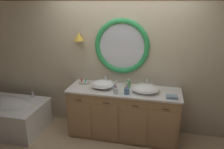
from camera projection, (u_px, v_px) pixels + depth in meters
ground_plane at (115, 142)px, 3.66m from camera, size 14.00×14.00×0.00m
back_wall_assembly at (122, 58)px, 3.77m from camera, size 6.40×0.26×2.60m
vanity_counter at (123, 113)px, 3.73m from camera, size 1.88×0.63×0.87m
bathtub at (4, 113)px, 3.97m from camera, size 1.52×0.85×0.63m
sink_basin_left at (103, 84)px, 3.62m from camera, size 0.40×0.40×0.14m
sink_basin_right at (145, 89)px, 3.47m from camera, size 0.44×0.44×0.12m
faucet_set_left at (106, 80)px, 3.85m from camera, size 0.21×0.13×0.14m
faucet_set_right at (147, 84)px, 3.69m from camera, size 0.22×0.13×0.14m
toothbrush_holder_left at (115, 90)px, 3.42m from camera, size 0.09×0.09×0.22m
toothbrush_holder_right at (127, 91)px, 3.40m from camera, size 0.10×0.10×0.20m
soap_dispenser at (129, 83)px, 3.68m from camera, size 0.06×0.07×0.15m
folded_hand_towel at (172, 97)px, 3.26m from camera, size 0.17×0.11×0.05m
toiletry_basket at (84, 83)px, 3.82m from camera, size 0.17×0.09×0.10m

